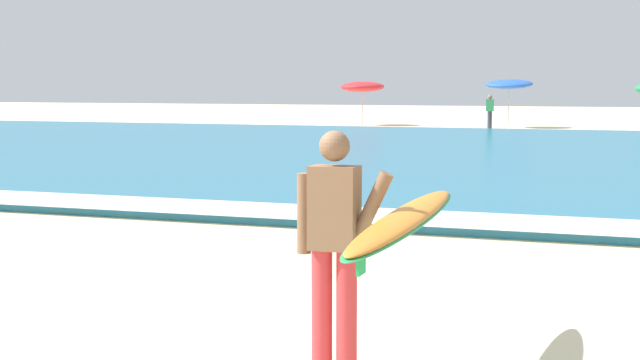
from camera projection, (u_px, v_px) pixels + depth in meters
The scene contains 7 objects.
ground_plane at pixel (217, 345), 7.34m from camera, with size 160.00×160.00×0.00m, color beige.
sea at pixel (529, 155), 25.93m from camera, with size 120.00×28.00×0.14m, color teal.
surf_foam at pixel (414, 217), 13.36m from camera, with size 120.00×1.56×0.01m, color white.
surfer_with_board at pixel (370, 230), 6.52m from camera, with size 0.97×2.80×1.73m.
beach_umbrella_0 at pixel (362, 87), 46.12m from camera, with size 2.18×2.19×2.19m.
beach_umbrella_1 at pixel (509, 84), 43.55m from camera, with size 2.22×2.25×2.34m.
beachgoer_near_row_left at pixel (490, 111), 41.21m from camera, with size 0.32×0.20×1.58m.
Camera 1 is at (3.17, -6.48, 2.06)m, focal length 52.17 mm.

